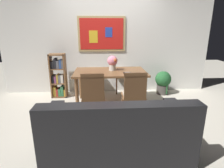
{
  "coord_description": "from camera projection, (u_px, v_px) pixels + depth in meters",
  "views": [
    {
      "loc": [
        -0.19,
        -3.33,
        1.61
      ],
      "look_at": [
        0.02,
        -0.17,
        0.65
      ],
      "focal_mm": 29.7,
      "sensor_mm": 36.0,
      "label": 1
    }
  ],
  "objects": [
    {
      "name": "dining_table",
      "position": [
        110.0,
        75.0,
        3.95
      ],
      "size": [
        1.51,
        0.9,
        0.74
      ],
      "color": "brown",
      "rests_on": "ground_plane"
    },
    {
      "name": "leather_couch",
      "position": [
        117.0,
        135.0,
        2.34
      ],
      "size": [
        1.8,
        0.84,
        0.84
      ],
      "color": "black",
      "rests_on": "ground_plane"
    },
    {
      "name": "dining_chair_far_right",
      "position": [
        122.0,
        71.0,
        4.8
      ],
      "size": [
        0.4,
        0.41,
        0.91
      ],
      "color": "brown",
      "rests_on": "ground_plane"
    },
    {
      "name": "tv_remote",
      "position": [
        127.0,
        73.0,
        3.73
      ],
      "size": [
        0.16,
        0.05,
        0.02
      ],
      "color": "black",
      "rests_on": "dining_table"
    },
    {
      "name": "dining_chair_near_left",
      "position": [
        93.0,
        93.0,
        3.18
      ],
      "size": [
        0.4,
        0.41,
        0.91
      ],
      "color": "brown",
      "rests_on": "ground_plane"
    },
    {
      "name": "dining_chair_far_left",
      "position": [
        96.0,
        72.0,
        4.73
      ],
      "size": [
        0.4,
        0.41,
        0.91
      ],
      "color": "brown",
      "rests_on": "ground_plane"
    },
    {
      "name": "bookshelf",
      "position": [
        59.0,
        77.0,
        4.43
      ],
      "size": [
        0.36,
        0.28,
        1.04
      ],
      "color": "brown",
      "rests_on": "ground_plane"
    },
    {
      "name": "wall_back_with_painting",
      "position": [
        107.0,
        41.0,
        4.63
      ],
      "size": [
        5.2,
        0.14,
        2.6
      ],
      "color": "silver",
      "rests_on": "ground_plane"
    },
    {
      "name": "flower_vase",
      "position": [
        113.0,
        62.0,
        3.95
      ],
      "size": [
        0.23,
        0.22,
        0.32
      ],
      "color": "beige",
      "rests_on": "dining_table"
    },
    {
      "name": "dining_chair_near_right",
      "position": [
        134.0,
        92.0,
        3.24
      ],
      "size": [
        0.4,
        0.41,
        0.91
      ],
      "color": "brown",
      "rests_on": "ground_plane"
    },
    {
      "name": "potted_ivy",
      "position": [
        163.0,
        82.0,
        4.65
      ],
      "size": [
        0.39,
        0.39,
        0.58
      ],
      "color": "#4C4742",
      "rests_on": "ground_plane"
    },
    {
      "name": "ground_plane",
      "position": [
        111.0,
        113.0,
        3.66
      ],
      "size": [
        12.0,
        12.0,
        0.0
      ],
      "primitive_type": "plane",
      "color": "beige"
    }
  ]
}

